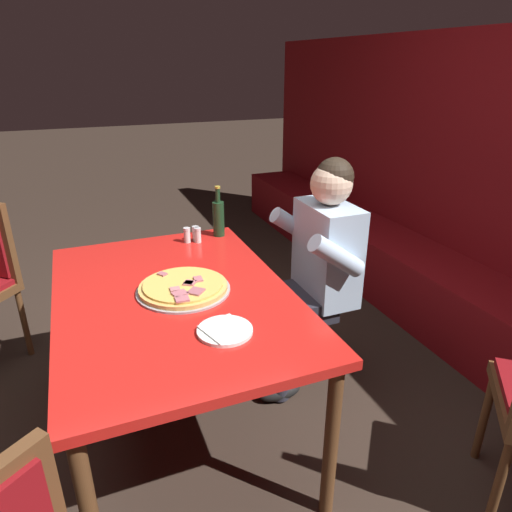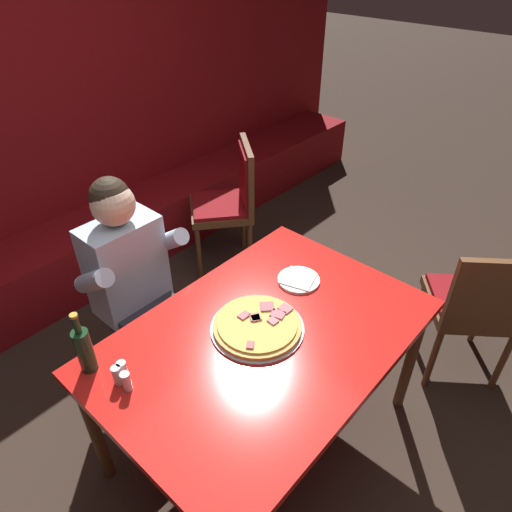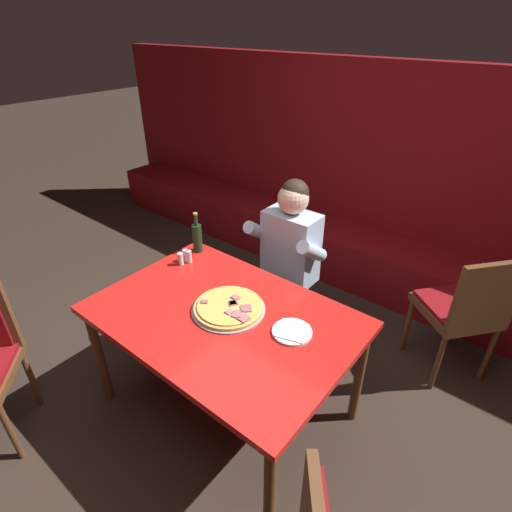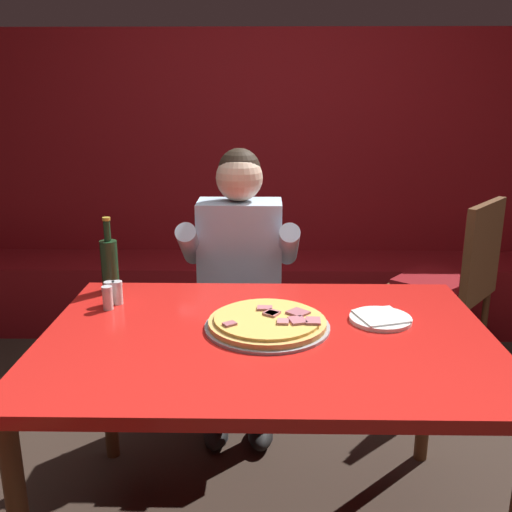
# 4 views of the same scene
# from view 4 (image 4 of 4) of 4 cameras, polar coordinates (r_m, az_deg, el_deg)

# --- Properties ---
(booth_wall_panel) EXTENTS (6.80, 0.16, 1.90)m
(booth_wall_panel) POSITION_cam_4_polar(r_m,az_deg,el_deg) (3.91, 1.07, 7.86)
(booth_wall_panel) COLOR maroon
(booth_wall_panel) RESTS_ON ground_plane
(booth_bench) EXTENTS (6.46, 0.48, 0.46)m
(booth_bench) POSITION_cam_4_polar(r_m,az_deg,el_deg) (3.77, 1.02, -3.74)
(booth_bench) COLOR maroon
(booth_bench) RESTS_ON ground_plane
(main_dining_table) EXTENTS (1.44, 0.99, 0.77)m
(main_dining_table) POSITION_cam_4_polar(r_m,az_deg,el_deg) (1.88, 1.12, -9.80)
(main_dining_table) COLOR brown
(main_dining_table) RESTS_ON ground_plane
(pizza) EXTENTS (0.41, 0.41, 0.05)m
(pizza) POSITION_cam_4_polar(r_m,az_deg,el_deg) (1.88, 1.32, -6.69)
(pizza) COLOR #9E9EA3
(pizza) RESTS_ON main_dining_table
(plate_white_paper) EXTENTS (0.21, 0.21, 0.02)m
(plate_white_paper) POSITION_cam_4_polar(r_m,az_deg,el_deg) (1.99, 12.35, -6.12)
(plate_white_paper) COLOR white
(plate_white_paper) RESTS_ON main_dining_table
(beer_bottle) EXTENTS (0.07, 0.07, 0.29)m
(beer_bottle) POSITION_cam_4_polar(r_m,az_deg,el_deg) (2.26, -14.44, -0.73)
(beer_bottle) COLOR #19381E
(beer_bottle) RESTS_ON main_dining_table
(shaker_oregano) EXTENTS (0.04, 0.04, 0.09)m
(shaker_oregano) POSITION_cam_4_polar(r_m,az_deg,el_deg) (2.14, -14.41, -3.71)
(shaker_oregano) COLOR silver
(shaker_oregano) RESTS_ON main_dining_table
(shaker_black_pepper) EXTENTS (0.04, 0.04, 0.09)m
(shaker_black_pepper) POSITION_cam_4_polar(r_m,az_deg,el_deg) (2.14, -13.66, -3.68)
(shaker_black_pepper) COLOR silver
(shaker_black_pepper) RESTS_ON main_dining_table
(shaker_red_pepper_flakes) EXTENTS (0.04, 0.04, 0.09)m
(shaker_red_pepper_flakes) POSITION_cam_4_polar(r_m,az_deg,el_deg) (2.10, -14.61, -4.18)
(shaker_red_pepper_flakes) COLOR silver
(shaker_red_pepper_flakes) RESTS_ON main_dining_table
(diner_seated_blue_shirt) EXTENTS (0.53, 0.53, 1.27)m
(diner_seated_blue_shirt) POSITION_cam_4_polar(r_m,az_deg,el_deg) (2.58, -1.69, -2.17)
(diner_seated_blue_shirt) COLOR black
(diner_seated_blue_shirt) RESTS_ON ground_plane
(dining_chair_near_left) EXTENTS (0.62, 0.62, 0.98)m
(dining_chair_near_left) POSITION_cam_4_polar(r_m,az_deg,el_deg) (3.20, 19.40, -1.78)
(dining_chair_near_left) COLOR brown
(dining_chair_near_left) RESTS_ON ground_plane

